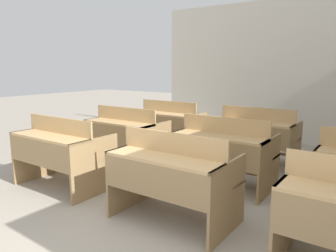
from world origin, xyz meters
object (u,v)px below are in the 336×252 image
(bench_front_center, at_px, (172,176))
(bench_second_center, at_px, (224,151))
(bench_third_left, at_px, (169,124))
(bench_front_left, at_px, (61,151))
(bench_second_left, at_px, (126,135))
(bench_third_center, at_px, (256,135))

(bench_front_center, xyz_separation_m, bench_second_center, (-0.01, 1.20, 0.00))
(bench_third_left, bearing_deg, bench_front_left, -89.91)
(bench_front_center, height_order, bench_second_left, same)
(bench_second_center, relative_size, bench_third_left, 1.00)
(bench_second_left, xyz_separation_m, bench_third_center, (1.74, 1.20, 0.00))
(bench_third_left, bearing_deg, bench_front_center, -54.46)
(bench_third_left, xyz_separation_m, bench_third_center, (1.73, -0.00, 0.00))
(bench_second_left, xyz_separation_m, bench_second_center, (1.74, -0.04, 0.00))
(bench_front_center, height_order, bench_second_center, same)
(bench_front_center, bearing_deg, bench_third_left, 125.54)
(bench_front_left, xyz_separation_m, bench_front_center, (1.74, 0.02, 0.00))
(bench_front_center, xyz_separation_m, bench_third_center, (-0.02, 2.44, 0.00))
(bench_second_center, height_order, bench_third_left, same)
(bench_second_center, bearing_deg, bench_second_left, 178.78)
(bench_second_left, relative_size, bench_second_center, 1.00)
(bench_front_center, bearing_deg, bench_front_left, -179.41)
(bench_second_center, height_order, bench_third_center, same)
(bench_second_left, distance_m, bench_third_left, 1.20)
(bench_front_left, bearing_deg, bench_front_center, 0.59)
(bench_front_left, bearing_deg, bench_third_center, 54.93)
(bench_front_left, relative_size, bench_third_left, 1.00)
(bench_front_center, xyz_separation_m, bench_second_left, (-1.75, 1.24, 0.00))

